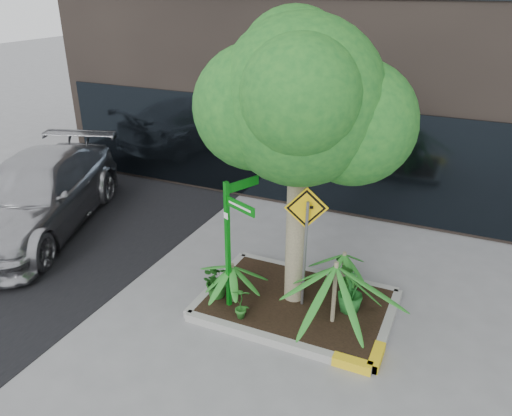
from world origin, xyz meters
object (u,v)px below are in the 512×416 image
at_px(parked_car, 35,195).
at_px(cattle_sign, 306,230).
at_px(street_sign_post, 232,235).
at_px(tree, 301,101).

height_order(parked_car, cattle_sign, cattle_sign).
relative_size(street_sign_post, cattle_sign, 1.08).
relative_size(parked_car, cattle_sign, 2.52).
xyz_separation_m(tree, street_sign_post, (-0.89, -0.68, -2.15)).
relative_size(parked_car, street_sign_post, 2.33).
bearing_deg(cattle_sign, street_sign_post, 175.05).
bearing_deg(tree, cattle_sign, -49.64).
bearing_deg(street_sign_post, parked_car, -166.50).
relative_size(tree, street_sign_post, 2.04).
bearing_deg(cattle_sign, tree, 107.48).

